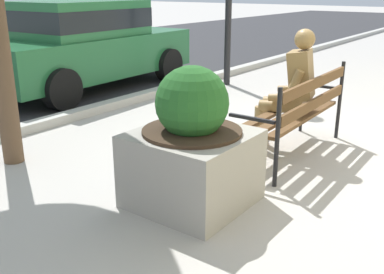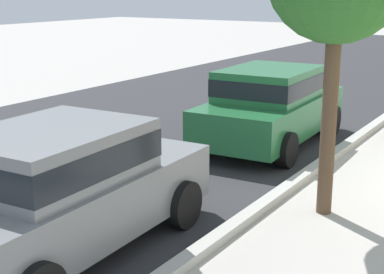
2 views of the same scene
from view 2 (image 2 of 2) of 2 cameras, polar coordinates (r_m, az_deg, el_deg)
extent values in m
cube|color=#2D2D30|center=(12.87, -6.80, 0.52)|extent=(60.00, 9.00, 0.01)
cube|color=#B2AFA8|center=(10.67, 12.86, -2.37)|extent=(60.00, 0.20, 0.12)
cylinder|color=brown|center=(8.11, 13.30, 1.50)|extent=(0.21, 0.21, 2.64)
cube|color=slate|center=(7.06, -12.51, -6.42)|extent=(4.16, 1.85, 0.70)
cube|color=slate|center=(6.76, -13.66, -1.63)|extent=(2.19, 1.64, 0.60)
cube|color=black|center=(6.76, -13.66, -1.63)|extent=(2.20, 1.66, 0.33)
cylinder|color=black|center=(8.63, -10.64, -4.49)|extent=(0.65, 0.24, 0.64)
cylinder|color=black|center=(7.68, -0.87, -6.64)|extent=(0.65, 0.24, 0.64)
cube|color=#236638|center=(11.77, 7.80, 2.20)|extent=(4.16, 1.85, 0.70)
cube|color=#236638|center=(11.51, 7.63, 5.23)|extent=(2.19, 1.64, 0.60)
cube|color=black|center=(11.51, 7.63, 5.23)|extent=(2.20, 1.66, 0.33)
cylinder|color=black|center=(13.36, 6.58, 2.43)|extent=(0.65, 0.24, 0.64)
cylinder|color=black|center=(12.79, 13.57, 1.59)|extent=(0.65, 0.24, 0.64)
cylinder|color=black|center=(11.02, 1.01, -0.05)|extent=(0.65, 0.24, 0.64)
cylinder|color=black|center=(10.34, 9.28, -1.24)|extent=(0.65, 0.24, 0.64)
camera|label=1|loc=(5.45, 49.24, -4.42)|focal=42.07mm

